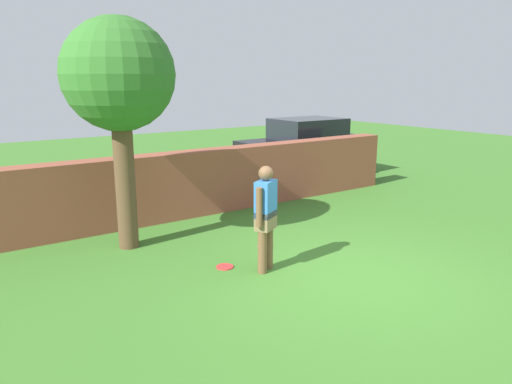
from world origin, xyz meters
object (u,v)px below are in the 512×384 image
object	(u,v)px
car	(307,147)
frisbee_red	(225,267)
person	(266,214)
tree	(119,79)
frisbee_pink	(265,246)

from	to	relation	value
car	frisbee_red	world-z (taller)	car
frisbee_red	person	bearing A→B (deg)	-44.93
tree	frisbee_red	distance (m)	3.46
person	frisbee_red	xyz separation A→B (m)	(-0.45, 0.45, -0.89)
tree	frisbee_pink	size ratio (longest dim) A/B	14.21
tree	frisbee_pink	world-z (taller)	tree
person	frisbee_red	world-z (taller)	person
tree	frisbee_pink	bearing A→B (deg)	-34.90
person	frisbee_pink	bearing A→B (deg)	24.92
person	frisbee_pink	size ratio (longest dim) A/B	6.00
car	frisbee_pink	size ratio (longest dim) A/B	15.59
person	car	xyz separation A→B (m)	(5.37, 5.25, -0.04)
car	frisbee_red	bearing A→B (deg)	39.82
person	frisbee_red	bearing A→B (deg)	105.77
person	frisbee_pink	distance (m)	1.38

